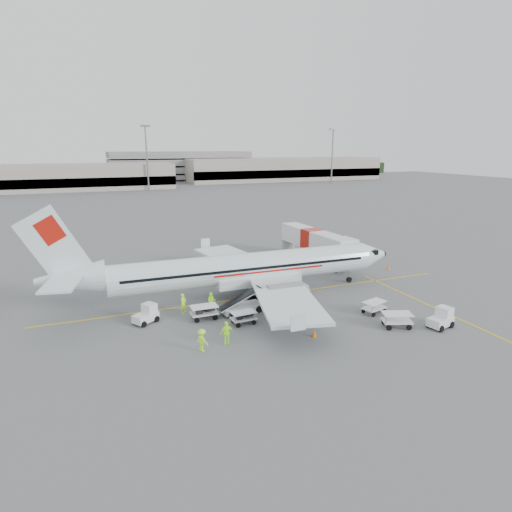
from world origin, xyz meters
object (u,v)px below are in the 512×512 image
object	(u,v)px
jet_bridge	(312,245)
tug_aft	(145,314)
aircraft	(247,248)
tug_mid	(279,300)
belt_loader	(242,298)
tug_fore	(440,318)

from	to	relation	value
jet_bridge	tug_aft	bearing A→B (deg)	-155.21
aircraft	tug_aft	xyz separation A→B (m)	(-10.88, -3.57, -4.19)
tug_mid	tug_aft	world-z (taller)	tug_mid
belt_loader	jet_bridge	bearing A→B (deg)	35.42
belt_loader	tug_mid	bearing A→B (deg)	-12.67
belt_loader	tug_mid	world-z (taller)	belt_loader
jet_bridge	tug_fore	size ratio (longest dim) A/B	7.40
tug_mid	tug_aft	distance (m)	12.37
jet_bridge	belt_loader	world-z (taller)	jet_bridge
aircraft	belt_loader	world-z (taller)	aircraft
tug_mid	belt_loader	bearing A→B (deg)	165.64
aircraft	jet_bridge	distance (m)	16.21
tug_fore	tug_aft	xyz separation A→B (m)	(-23.23, 10.28, -0.05)
jet_bridge	tug_fore	bearing A→B (deg)	-95.27
tug_fore	tug_mid	bearing A→B (deg)	126.94
jet_bridge	tug_fore	distance (m)	23.41
aircraft	belt_loader	size ratio (longest dim) A/B	7.07
jet_bridge	tug_aft	distance (m)	27.10
belt_loader	tug_fore	world-z (taller)	belt_loader
belt_loader	tug_aft	size ratio (longest dim) A/B	2.42
tug_fore	tug_aft	world-z (taller)	tug_fore
tug_fore	tug_mid	size ratio (longest dim) A/B	1.04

